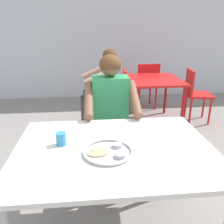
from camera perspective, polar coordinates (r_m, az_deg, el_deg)
name	(u,v)px	position (r m, az deg, el deg)	size (l,w,h in m)	color
back_wall	(99,15)	(5.04, -3.20, 23.03)	(12.00, 0.12, 3.40)	silver
table_foreground	(115,156)	(1.54, 0.63, -10.87)	(1.29, 0.94, 0.76)	silver
thali_tray	(108,152)	(1.43, -1.06, -9.86)	(0.31, 0.31, 0.03)	#B7BABF
drinking_cup	(61,138)	(1.55, -12.57, -6.44)	(0.07, 0.07, 0.09)	#338CBF
chair_foreground	(110,124)	(2.46, -0.61, -3.12)	(0.40, 0.40, 0.85)	silver
diner_foreground	(111,110)	(2.17, -0.23, 0.51)	(0.50, 0.56, 1.25)	#2B2B2B
table_background_red	(154,84)	(3.65, 10.53, 6.81)	(0.78, 0.91, 0.73)	red
chair_red_left	(117,94)	(3.56, 1.19, 4.60)	(0.47, 0.43, 0.88)	red
chair_red_right	(195,91)	(3.93, 19.96, 4.86)	(0.44, 0.45, 0.85)	red
chair_red_far	(146,83)	(4.33, 8.56, 7.25)	(0.45, 0.45, 0.86)	red
patron_background	(104,81)	(3.49, -2.08, 7.70)	(0.58, 0.53, 1.18)	#393939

